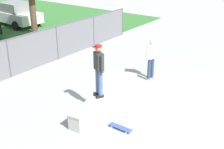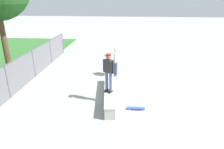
{
  "view_description": "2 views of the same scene",
  "coord_description": "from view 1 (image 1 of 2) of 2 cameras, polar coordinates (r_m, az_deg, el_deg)",
  "views": [
    {
      "loc": [
        -8.72,
        -4.73,
        5.34
      ],
      "look_at": [
        -0.65,
        1.19,
        1.1
      ],
      "focal_mm": 48.89,
      "sensor_mm": 36.0,
      "label": 1
    },
    {
      "loc": [
        -10.06,
        0.26,
        4.82
      ],
      "look_at": [
        -0.64,
        1.09,
        1.13
      ],
      "focal_mm": 32.84,
      "sensor_mm": 36.0,
      "label": 2
    }
  ],
  "objects": [
    {
      "name": "concrete_ledge",
      "position": [
        10.99,
        -0.97,
        -4.45
      ],
      "size": [
        4.05,
        0.91,
        0.56
      ],
      "color": "#A8A59E",
      "rests_on": "ground"
    },
    {
      "name": "skateboarder",
      "position": [
        10.11,
        -2.49,
        1.16
      ],
      "size": [
        0.4,
        0.55,
        1.84
      ],
      "color": "black",
      "rests_on": "concrete_ledge"
    },
    {
      "name": "skateboard",
      "position": [
        9.72,
        1.57,
        -9.87
      ],
      "size": [
        0.2,
        0.8,
        0.09
      ],
      "color": "#334CB2",
      "rests_on": "ground"
    },
    {
      "name": "chainlink_fence",
      "position": [
        14.6,
        -14.29,
        4.71
      ],
      "size": [
        14.41,
        0.07,
        1.74
      ],
      "color": "#4C4C51",
      "rests_on": "ground"
    },
    {
      "name": "ground_plane",
      "position": [
        11.27,
        6.88,
        -5.52
      ],
      "size": [
        80.0,
        80.0,
        0.0
      ],
      "primitive_type": "plane",
      "color": "#9E9E99"
    },
    {
      "name": "bystander",
      "position": [
        12.93,
        7.36,
        3.17
      ],
      "size": [
        0.6,
        0.31,
        1.82
      ],
      "color": "beige",
      "rests_on": "ground"
    },
    {
      "name": "car_white",
      "position": [
        23.38,
        -17.65,
        10.79
      ],
      "size": [
        2.18,
        4.28,
        1.66
      ],
      "color": "silver",
      "rests_on": "ground"
    }
  ]
}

